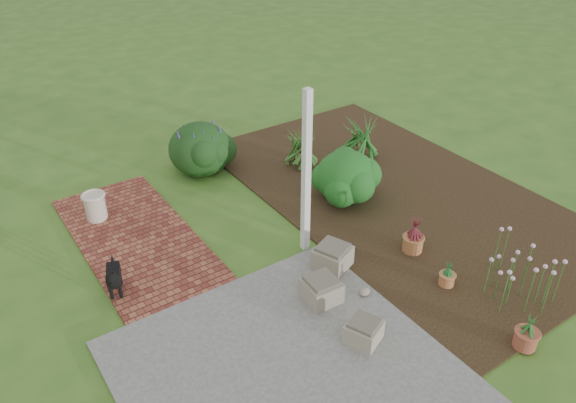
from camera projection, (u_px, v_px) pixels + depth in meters
ground at (292, 258)px, 8.17m from camera, size 80.00×80.00×0.00m
concrete_patio at (289, 374)px, 6.33m from camera, size 3.50×3.50×0.04m
brick_path at (136, 237)px, 8.57m from camera, size 1.60×3.50×0.04m
garden_bed at (395, 193)px, 9.70m from camera, size 4.00×7.00×0.03m
veranda_post at (306, 175)px, 7.72m from camera, size 0.10×0.10×2.50m
stone_trough_near at (363, 332)px, 6.68m from camera, size 0.50×0.50×0.26m
stone_trough_mid at (321, 290)px, 7.29m from camera, size 0.46×0.46×0.29m
stone_trough_far at (332, 257)px, 7.87m from camera, size 0.59×0.59×0.30m
black_dog at (113, 276)px, 7.30m from camera, size 0.30×0.55×0.49m
cream_ceramic_urn at (95, 207)px, 8.88m from camera, size 0.41×0.41×0.43m
evergreen_shrub at (347, 175)px, 9.30m from camera, size 1.14×1.14×0.88m
agapanthus_clump_back at (360, 135)px, 10.52m from camera, size 1.13×1.13×0.97m
agapanthus_clump_front at (300, 145)px, 10.36m from camera, size 0.94×0.94×0.78m
pink_flower_patch at (516, 272)px, 7.31m from camera, size 1.35×1.35×0.70m
terracotta_pot_bronze at (413, 243)px, 8.22m from camera, size 0.36×0.36×0.24m
terracotta_pot_small_left at (447, 279)px, 7.59m from camera, size 0.24×0.24×0.17m
terracotta_pot_small_right at (526, 339)px, 6.62m from camera, size 0.29×0.29×0.23m
purple_flowering_bush at (200, 148)px, 10.14m from camera, size 1.16×1.16×0.97m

